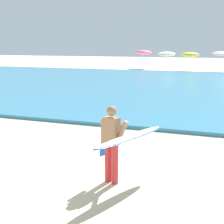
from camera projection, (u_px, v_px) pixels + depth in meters
sea at (167, 85)px, 26.79m from camera, size 120.00×28.00×0.14m
surfer_with_board at (120, 139)px, 7.84m from camera, size 1.21×2.43×1.73m
beach_umbrella_0 at (143, 52)px, 45.99m from camera, size 2.16×2.20×2.37m
beach_umbrella_1 at (167, 54)px, 43.04m from camera, size 2.07×2.08×2.22m
beach_umbrella_2 at (190, 55)px, 41.20m from camera, size 2.05×2.08×2.22m
beach_umbrella_3 at (221, 53)px, 40.11m from camera, size 1.81×1.83×2.31m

